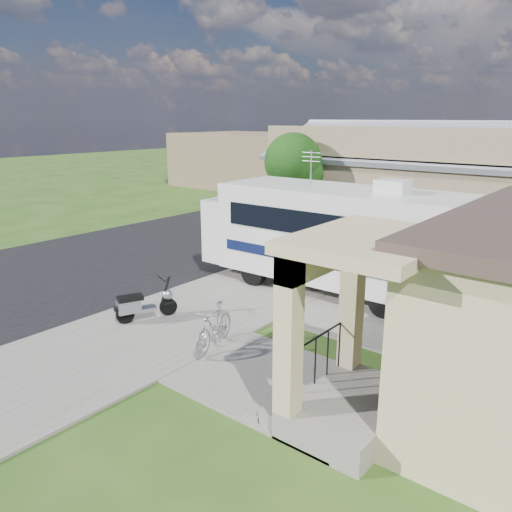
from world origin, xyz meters
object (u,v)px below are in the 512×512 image
Objects in this scene: shrub at (458,301)px; pickup_truck at (304,204)px; scooter at (142,304)px; bicycle at (214,329)px; motorhome at (330,233)px; van at (361,188)px; garden_hose at (321,377)px.

shrub is 0.50× the size of pickup_truck.
pickup_truck is (-4.39, 14.06, 0.29)m from scooter.
motorhome is at bearing 75.62° from bicycle.
van is (-11.56, 17.78, -0.51)m from shrub.
shrub is 0.44× the size of van.
pickup_truck is (-11.40, 11.25, -0.65)m from shrub.
van is at bearing -82.27° from pickup_truck.
shrub is at bearing 141.71° from pickup_truck.
scooter is (-2.41, -5.24, -1.30)m from motorhome.
scooter is 0.28× the size of pickup_truck.
scooter reaches higher than bicycle.
shrub is 7.61m from scooter.
pickup_truck is 6.53m from van.
motorhome reaches higher than van.
van is 16.63× the size of garden_hose.
shrub is at bearing 44.00° from scooter.
pickup_truck is at bearing 129.45° from scooter.
pickup_truck is at bearing 125.02° from garden_hose.
shrub is 7.36× the size of garden_hose.
pickup_truck reaches higher than bicycle.
shrub is 3.33m from garden_hose.
motorhome reaches higher than scooter.
scooter is at bearing -116.18° from motorhome.
van is 22.49m from garden_hose.
shrub reaches higher than van.
pickup_truck is at bearing 126.10° from motorhome.
shrub reaches higher than scooter.
pickup_truck is at bearing -82.14° from van.
pickup_truck reaches higher than scooter.
garden_hose is (2.65, 0.35, -0.43)m from bicycle.
motorhome reaches higher than pickup_truck.
van is at bearing 123.02° from shrub.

